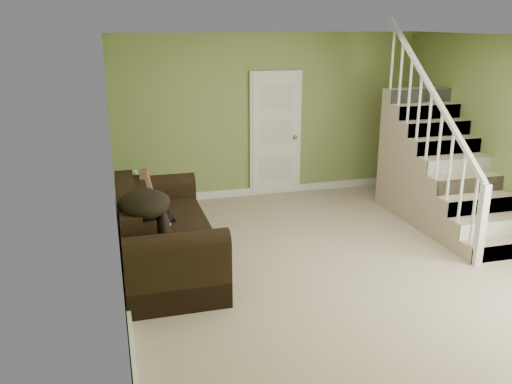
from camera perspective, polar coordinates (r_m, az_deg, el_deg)
floor at (r=6.70m, az=8.17°, el=-6.94°), size 5.00×5.50×0.01m
ceiling at (r=6.11m, az=9.25°, el=15.88°), size 5.00×5.50×0.01m
wall_back at (r=8.81m, az=1.38°, el=8.00°), size 5.00×0.04×2.60m
wall_front at (r=4.04m, az=24.64°, el=-5.13°), size 5.00×0.04×2.60m
wall_left at (r=5.75m, az=-14.77°, el=2.31°), size 0.04×5.50×2.60m
baseboard_back at (r=9.06m, az=1.38°, el=0.21°), size 5.00×0.04×0.12m
baseboard_left at (r=6.18m, az=-13.60°, el=-8.84°), size 0.04×5.50×0.12m
baseboard_right at (r=7.94m, az=24.81°, el=-4.00°), size 0.04×5.50×0.12m
door at (r=8.85m, az=2.07°, el=6.10°), size 0.86×0.12×2.02m
staircase at (r=8.21m, az=18.53°, el=1.68°), size 1.00×2.51×2.82m
sofa at (r=6.41m, az=-9.93°, el=-4.67°), size 1.03×2.40×0.95m
side_table at (r=7.86m, az=-12.31°, el=-1.26°), size 0.44×0.44×0.76m
cat at (r=6.34m, az=-9.43°, el=-2.65°), size 0.20×0.43×0.21m
banana at (r=5.80m, az=-8.14°, el=-5.05°), size 0.12×0.22×0.06m
throw_pillow at (r=7.09m, az=-11.30°, el=0.49°), size 0.23×0.42×0.42m
throw_blanket at (r=5.62m, az=-11.69°, el=-1.21°), size 0.56×0.70×0.27m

